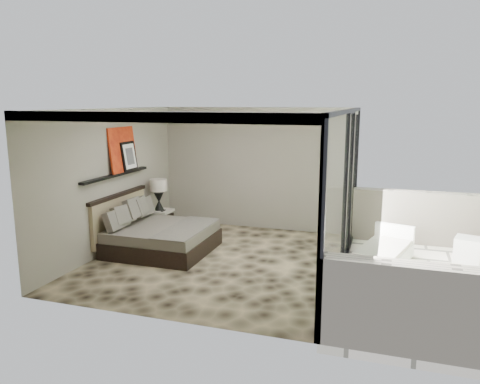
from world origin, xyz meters
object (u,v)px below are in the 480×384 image
(ottoman, at_px, (468,250))
(lounger, at_px, (384,253))
(bed, at_px, (157,235))
(nightstand, at_px, (161,222))
(table_lamp, at_px, (159,190))

(ottoman, distance_m, lounger, 1.58)
(bed, bearing_deg, nightstand, 114.60)
(ottoman, bearing_deg, nightstand, 179.85)
(nightstand, bearing_deg, table_lamp, -138.57)
(bed, height_order, table_lamp, table_lamp)
(lounger, bearing_deg, nightstand, -171.68)
(nightstand, distance_m, ottoman, 6.34)
(bed, relative_size, table_lamp, 2.74)
(bed, distance_m, ottoman, 5.90)
(table_lamp, relative_size, lounger, 0.43)
(nightstand, xyz_separation_m, lounger, (4.87, -0.57, -0.05))
(lounger, bearing_deg, table_lamp, -171.45)
(bed, distance_m, nightstand, 1.37)
(ottoman, bearing_deg, bed, -168.02)
(bed, xyz_separation_m, ottoman, (5.78, 1.23, -0.09))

